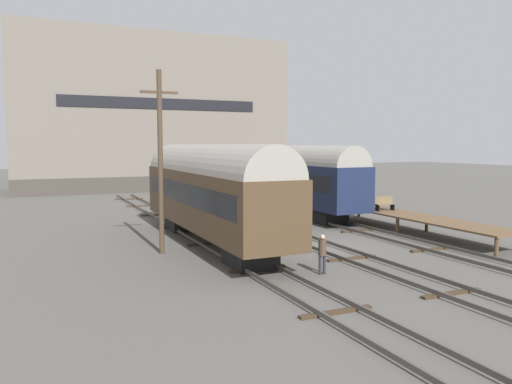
{
  "coord_description": "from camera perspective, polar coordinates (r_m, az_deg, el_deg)",
  "views": [
    {
      "loc": [
        -13.35,
        -21.82,
        5.27
      ],
      "look_at": [
        0.0,
        7.79,
        2.2
      ],
      "focal_mm": 35.0,
      "sensor_mm": 36.0,
      "label": 1
    }
  ],
  "objects": [
    {
      "name": "track_right",
      "position": [
        28.85,
        15.31,
        -5.03
      ],
      "size": [
        2.6,
        60.0,
        0.26
      ],
      "color": "#4C4742",
      "rests_on": "ground"
    },
    {
      "name": "track_left",
      "position": [
        23.98,
        -2.87,
        -6.95
      ],
      "size": [
        2.6,
        60.0,
        0.26
      ],
      "color": "#4C4742",
      "rests_on": "ground"
    },
    {
      "name": "person_worker",
      "position": [
        20.61,
        7.59,
        -6.64
      ],
      "size": [
        0.32,
        0.32,
        1.65
      ],
      "color": "#282833",
      "rests_on": "ground"
    },
    {
      "name": "train_car_brown",
      "position": [
        26.29,
        -5.24,
        0.46
      ],
      "size": [
        2.99,
        15.94,
        5.3
      ],
      "color": "black",
      "rests_on": "ground"
    },
    {
      "name": "utility_pole",
      "position": [
        24.33,
        -10.87,
        3.65
      ],
      "size": [
        1.8,
        0.24,
        8.81
      ],
      "color": "#473828",
      "rests_on": "ground"
    },
    {
      "name": "track_middle",
      "position": [
        26.09,
        7.08,
        -5.98
      ],
      "size": [
        2.6,
        60.0,
        0.26
      ],
      "color": "#4C4742",
      "rests_on": "ground"
    },
    {
      "name": "train_car_navy",
      "position": [
        39.01,
        3.53,
        2.05
      ],
      "size": [
        2.85,
        18.37,
        5.23
      ],
      "color": "black",
      "rests_on": "ground"
    },
    {
      "name": "bench",
      "position": [
        33.06,
        14.47,
        -1.23
      ],
      "size": [
        1.4,
        0.4,
        0.91
      ],
      "color": "brown",
      "rests_on": "station_platform"
    },
    {
      "name": "ground_plane",
      "position": [
        26.12,
        7.08,
        -6.28
      ],
      "size": [
        200.0,
        200.0,
        0.0
      ],
      "primitive_type": "plane",
      "color": "#56544F"
    },
    {
      "name": "station_platform",
      "position": [
        31.39,
        17.45,
        -2.7
      ],
      "size": [
        2.54,
        14.12,
        1.06
      ],
      "color": "brown",
      "rests_on": "ground"
    },
    {
      "name": "warehouse_building",
      "position": [
        62.54,
        -11.86,
        8.66
      ],
      "size": [
        31.38,
        11.12,
        17.9
      ],
      "color": "#46403A",
      "rests_on": "ground"
    }
  ]
}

